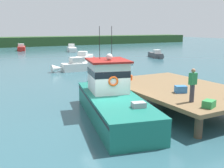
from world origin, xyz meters
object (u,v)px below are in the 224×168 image
Objects in this scene: crate_single_by_cleat at (181,89)px; bait_bucket at (130,78)px; moored_boat_near_channel at (21,48)px; mooring_buoy_channel_marker at (94,58)px; moored_boat_far_right at (84,58)px; moored_boat_far_left at (72,49)px; deckhand_further_back at (193,85)px; mooring_buoy_outer at (132,63)px; moored_boat_off_the_point at (156,55)px; crate_stack_near_edge at (209,104)px; moored_boat_mid_harbor at (79,66)px; main_fishing_boat at (111,98)px.

crate_single_by_cleat reaches higher than bait_bucket.
mooring_buoy_channel_marker is at bearing -71.95° from moored_boat_near_channel.
moored_boat_far_left is (4.54, 17.07, 0.00)m from moored_boat_far_right.
mooring_buoy_outer is (9.64, 20.01, -1.88)m from deckhand_further_back.
moored_boat_far_left is at bearing 114.36° from moored_boat_off_the_point.
moored_boat_far_right is (5.31, 26.10, -1.55)m from deckhand_further_back.
crate_single_by_cleat is 24.84m from moored_boat_far_right.
mooring_buoy_outer is (-8.20, -5.53, -0.26)m from moored_boat_off_the_point.
moored_boat_off_the_point is (16.98, 23.86, -0.95)m from crate_single_by_cleat.
crate_stack_near_edge is 23.18m from mooring_buoy_outer.
moored_boat_off_the_point is at bearing 55.07° from deckhand_further_back.
crate_single_by_cleat reaches higher than mooring_buoy_channel_marker.
crate_single_by_cleat is 17.12m from moored_boat_mid_harbor.
crate_single_by_cleat is at bearing -83.79° from bait_bucket.
mooring_buoy_channel_marker is (8.12, 29.79, -1.20)m from crate_stack_near_edge.
moored_boat_far_left is 14.54m from mooring_buoy_channel_marker.
mooring_buoy_outer is (9.26, 13.92, -1.19)m from bait_bucket.
main_fishing_boat is 41.85m from moored_boat_far_left.
bait_bucket is 16.76m from mooring_buoy_outer.
moored_boat_far_right is 1.05× the size of moored_boat_off_the_point.
main_fishing_boat is 30.30m from moored_boat_off_the_point.
bait_bucket is 1.02× the size of mooring_buoy_channel_marker.
main_fishing_boat is 24.22m from moored_boat_far_right.
moored_boat_far_left is at bearing 72.60° from main_fishing_boat.
moored_boat_far_right is 3.88m from mooring_buoy_channel_marker.
main_fishing_boat is at bearing -107.40° from moored_boat_far_left.
deckhand_further_back is at bearing -50.56° from main_fishing_boat.
moored_boat_far_right is 17.67m from moored_boat_far_left.
main_fishing_boat is 47.12m from moored_boat_near_channel.
crate_stack_near_edge reaches higher than moored_boat_far_right.
moored_boat_far_right is at bearing 76.15° from bait_bucket.
moored_boat_near_channel is at bearing 108.05° from mooring_buoy_channel_marker.
moored_boat_far_left is (9.85, 43.18, -1.54)m from deckhand_further_back.
moored_boat_far_left is 25.74m from moored_boat_mid_harbor.
crate_single_by_cleat is 0.37× the size of deckhand_further_back.
crate_stack_near_edge is (-0.85, -2.72, -0.03)m from crate_single_by_cleat.
deckhand_further_back is at bearing -105.79° from mooring_buoy_channel_marker.
moored_boat_far_left is 11.20m from moored_boat_near_channel.
main_fishing_boat is 4.33m from deckhand_further_back.
moored_boat_mid_harbor is at bearing -88.93° from moored_boat_near_channel.
crate_stack_near_edge is 45.31m from moored_boat_far_left.
deckhand_further_back is 4.57× the size of mooring_buoy_outer.
moored_boat_far_left is 1.00× the size of moored_boat_mid_harbor.
moored_boat_mid_harbor is 16.79× the size of mooring_buoy_outer.
crate_single_by_cleat reaches higher than mooring_buoy_outer.
mooring_buoy_channel_marker is at bearing -96.80° from moored_boat_far_left.
moored_boat_near_channel is (-4.18, 24.11, -0.01)m from moored_boat_far_right.
moored_boat_far_right is at bearing -104.88° from moored_boat_far_left.
mooring_buoy_outer is at bearing 65.42° from crate_stack_near_edge.
moored_boat_near_channel is (0.76, 44.12, -0.87)m from bait_bucket.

